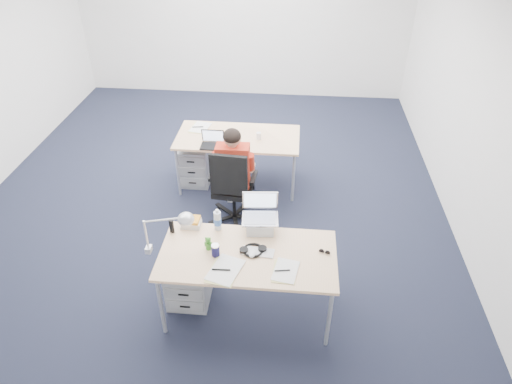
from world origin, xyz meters
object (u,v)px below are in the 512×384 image
wireless_keyboard (258,252)px  dark_laptop (212,139)px  computer_mouse (252,254)px  can_koozie (215,250)px  office_chair (233,201)px  silver_laptop (260,215)px  far_cup (259,136)px  headphones (253,250)px  bear_figurine (208,243)px  cordless_phone (172,226)px  drawer_pedestal_near (189,276)px  water_bottle (217,219)px  desk_lamp (162,232)px  seated_person (235,171)px  drawer_pedestal_far (196,163)px  sunglasses (325,252)px  desk_near (248,258)px  book_stack (191,222)px  desk_far (238,140)px

wireless_keyboard → dark_laptop: dark_laptop is taller
computer_mouse → can_koozie: size_ratio=0.88×
office_chair → silver_laptop: silver_laptop is taller
office_chair → far_cup: office_chair is taller
headphones → can_koozie: (-0.33, -0.08, 0.04)m
bear_figurine → cordless_phone: cordless_phone is taller
cordless_phone → wireless_keyboard: bearing=10.6°
drawer_pedestal_near → wireless_keyboard: bearing=-7.8°
drawer_pedestal_near → wireless_keyboard: 0.84m
silver_laptop → bear_figurine: 0.56m
water_bottle → dark_laptop: 1.62m
drawer_pedestal_near → headphones: size_ratio=2.21×
desk_lamp → far_cup: desk_lamp is taller
seated_person → drawer_pedestal_far: (-0.64, 0.69, -0.35)m
water_bottle → sunglasses: 1.05m
drawer_pedestal_near → dark_laptop: 1.87m
wireless_keyboard → water_bottle: 0.52m
bear_figurine → sunglasses: 1.06m
silver_laptop → bear_figurine: bearing=-149.6°
office_chair → bear_figurine: bearing=-86.9°
desk_near → wireless_keyboard: 0.11m
drawer_pedestal_near → bear_figurine: bearing=-20.3°
computer_mouse → far_cup: size_ratio=1.18×
wireless_keyboard → book_stack: 0.76m
drawer_pedestal_far → computer_mouse: size_ratio=5.18×
cordless_phone → headphones: bearing=10.5°
desk_near → cordless_phone: 0.79m
drawer_pedestal_near → can_koozie: (0.32, -0.17, 0.51)m
drawer_pedestal_near → drawer_pedestal_far: bearing=99.9°
desk_near → headphones: size_ratio=6.42×
seated_person → sunglasses: (1.02, -1.47, 0.12)m
drawer_pedestal_near → cordless_phone: size_ratio=3.84×
desk_lamp → water_bottle: bearing=42.7°
drawer_pedestal_near → dark_laptop: dark_laptop is taller
computer_mouse → far_cup: (-0.14, 2.18, 0.03)m
desk_far → silver_laptop: 1.93m
drawer_pedestal_near → computer_mouse: bearing=-11.8°
sunglasses → wireless_keyboard: bearing=-157.9°
book_stack → desk_lamp: size_ratio=0.39×
desk_far → can_koozie: can_koozie is taller
drawer_pedestal_far → far_cup: bearing=-4.6°
desk_near → book_stack: size_ratio=8.42×
seated_person → desk_near: bearing=-78.8°
desk_near → dark_laptop: size_ratio=5.61×
drawer_pedestal_near → can_koozie: size_ratio=4.59×
wireless_keyboard → computer_mouse: bearing=-134.4°
water_bottle → dark_laptop: bearing=101.9°
drawer_pedestal_far → cordless_phone: cordless_phone is taller
desk_near → far_cup: bearing=92.4°
water_bottle → dark_laptop: size_ratio=0.80×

